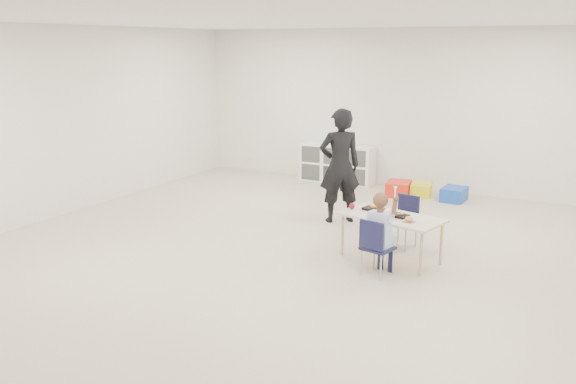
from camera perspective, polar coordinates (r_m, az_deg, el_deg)
The scene contains 16 objects.
room at distance 6.89m, azimuth -0.21°, elevation 4.35°, with size 9.00×9.02×2.80m.
table at distance 7.36m, azimuth 9.59°, elevation -4.23°, with size 1.30×0.85×0.55m.
chair_near at distance 6.85m, azimuth 8.40°, elevation -5.11°, with size 0.32×0.30×0.66m, color black, non-canonical shape.
chair_far at distance 7.85m, azimuth 10.65°, elevation -2.77°, with size 0.32×0.30×0.66m, color black, non-canonical shape.
child at distance 6.80m, azimuth 8.45°, elevation -3.60°, with size 0.44×0.44×1.03m, color #9DB2D5, non-canonical shape.
lunch_tray_near at distance 7.26m, azimuth 10.28°, elevation -2.17°, with size 0.22×0.16×0.03m, color black.
lunch_tray_far at distance 7.50m, azimuth 7.91°, elevation -1.58°, with size 0.22×0.16×0.03m, color black.
milk_carton at distance 7.15m, azimuth 9.32°, elevation -2.10°, with size 0.07×0.07×0.10m, color white.
bread_roll at distance 7.07m, azimuth 11.25°, elevation -2.50°, with size 0.09×0.09×0.07m, color tan.
apple_near at distance 7.38m, azimuth 8.91°, elevation -1.70°, with size 0.07×0.07×0.07m, color maroon.
apple_far at distance 7.52m, azimuth 6.00°, elevation -1.32°, with size 0.07×0.07×0.07m, color maroon.
cubby_shelf at distance 11.39m, azimuth 4.60°, elevation 2.66°, with size 1.40×0.40×0.70m, color white.
adult at distance 8.74m, azimuth 4.86°, elevation 2.46°, with size 0.60×0.39×1.65m, color black.
bin_red at distance 10.56m, azimuth 10.29°, elevation 0.32°, with size 0.38×0.49×0.24m, color red.
bin_yellow at distance 10.62m, azimuth 12.34°, elevation 0.21°, with size 0.33×0.42×0.21m, color #D2CF16.
bin_blue at distance 10.39m, azimuth 15.27°, elevation -0.20°, with size 0.36×0.46×0.23m, color #1745AE.
Camera 1 is at (3.20, -6.00, 2.52)m, focal length 38.00 mm.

